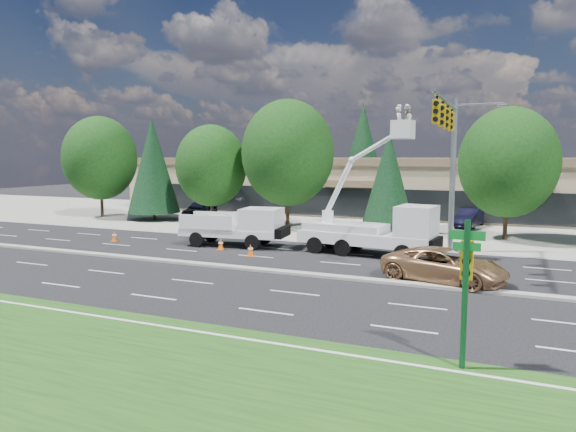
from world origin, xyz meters
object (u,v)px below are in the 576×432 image
at_px(bucket_truck, 377,225).
at_px(utility_pickup, 239,230).
at_px(signal_mast, 451,149).
at_px(minivan, 444,265).
at_px(street_sign_pole, 466,278).

bearing_deg(bucket_truck, utility_pickup, -171.31).
distance_m(signal_mast, bucket_truck, 5.76).
bearing_deg(minivan, street_sign_pole, -157.92).
relative_size(signal_mast, street_sign_pole, 2.54).
height_order(bucket_truck, minivan, bucket_truck).
height_order(street_sign_pole, minivan, street_sign_pole).
xyz_separation_m(utility_pickup, bucket_truck, (8.79, 0.25, 0.78)).
bearing_deg(signal_mast, minivan, -85.35).
relative_size(signal_mast, minivan, 1.85).
distance_m(street_sign_pole, bucket_truck, 15.62).
xyz_separation_m(utility_pickup, minivan, (13.01, -4.66, -0.24)).
distance_m(bucket_truck, minivan, 6.55).
bearing_deg(minivan, utility_pickup, 83.54).
xyz_separation_m(signal_mast, bucket_truck, (-3.75, -0.93, -4.28)).
bearing_deg(street_sign_pole, utility_pickup, 135.47).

